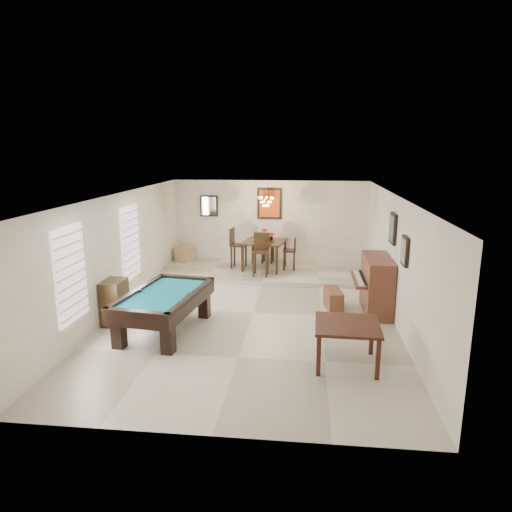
% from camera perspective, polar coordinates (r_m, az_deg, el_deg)
% --- Properties ---
extents(ground_plane, '(6.00, 9.00, 0.02)m').
position_cam_1_polar(ground_plane, '(10.22, -0.37, -7.12)').
color(ground_plane, beige).
extents(wall_back, '(6.00, 0.04, 2.60)m').
position_cam_1_polar(wall_back, '(14.23, 1.71, 4.20)').
color(wall_back, silver).
rests_on(wall_back, ground_plane).
extents(wall_front, '(6.00, 0.04, 2.60)m').
position_cam_1_polar(wall_front, '(5.61, -5.75, -10.54)').
color(wall_front, silver).
rests_on(wall_front, ground_plane).
extents(wall_left, '(0.04, 9.00, 2.60)m').
position_cam_1_polar(wall_left, '(10.60, -16.71, 0.45)').
color(wall_left, silver).
rests_on(wall_left, ground_plane).
extents(wall_right, '(0.04, 9.00, 2.60)m').
position_cam_1_polar(wall_right, '(9.96, 17.04, -0.39)').
color(wall_right, silver).
rests_on(wall_right, ground_plane).
extents(ceiling, '(6.00, 9.00, 0.04)m').
position_cam_1_polar(ceiling, '(9.62, -0.39, 7.60)').
color(ceiling, white).
rests_on(ceiling, wall_back).
extents(dining_step, '(6.00, 2.50, 0.12)m').
position_cam_1_polar(dining_step, '(13.28, 1.24, -1.95)').
color(dining_step, beige).
rests_on(dining_step, ground_plane).
extents(window_left_front, '(0.06, 1.00, 1.70)m').
position_cam_1_polar(window_left_front, '(8.64, -22.15, -2.16)').
color(window_left_front, white).
rests_on(window_left_front, wall_left).
extents(window_left_rear, '(0.06, 1.00, 1.70)m').
position_cam_1_polar(window_left_rear, '(11.11, -15.42, 1.64)').
color(window_left_rear, white).
rests_on(window_left_rear, wall_left).
extents(pool_table, '(1.57, 2.48, 0.78)m').
position_cam_1_polar(pool_table, '(9.28, -11.32, -6.93)').
color(pool_table, black).
rests_on(pool_table, ground_plane).
extents(square_table, '(1.09, 1.09, 0.73)m').
position_cam_1_polar(square_table, '(7.92, 11.25, -10.75)').
color(square_table, black).
rests_on(square_table, ground_plane).
extents(upright_piano, '(0.83, 1.49, 1.24)m').
position_cam_1_polar(upright_piano, '(10.42, 14.05, -3.47)').
color(upright_piano, brown).
rests_on(upright_piano, ground_plane).
extents(piano_bench, '(0.43, 0.85, 0.45)m').
position_cam_1_polar(piano_bench, '(10.51, 9.64, -5.36)').
color(piano_bench, brown).
rests_on(piano_bench, ground_plane).
extents(apothecary_chest, '(0.41, 0.62, 0.93)m').
position_cam_1_polar(apothecary_chest, '(9.90, -17.25, -5.51)').
color(apothecary_chest, black).
rests_on(apothecary_chest, ground_plane).
extents(dining_table, '(1.34, 1.34, 0.95)m').
position_cam_1_polar(dining_table, '(13.23, 1.04, 0.40)').
color(dining_table, black).
rests_on(dining_table, dining_step).
extents(flower_vase, '(0.17, 0.17, 0.26)m').
position_cam_1_polar(flower_vase, '(13.11, 1.05, 2.98)').
color(flower_vase, '#B8170F').
rests_on(flower_vase, dining_table).
extents(dining_chair_south, '(0.45, 0.45, 1.18)m').
position_cam_1_polar(dining_chair_south, '(12.50, 0.59, 0.14)').
color(dining_chair_south, black).
rests_on(dining_chair_south, dining_step).
extents(dining_chair_north, '(0.40, 0.40, 0.97)m').
position_cam_1_polar(dining_chair_north, '(13.96, 1.49, 1.11)').
color(dining_chair_north, black).
rests_on(dining_chair_north, dining_step).
extents(dining_chair_west, '(0.48, 0.48, 1.18)m').
position_cam_1_polar(dining_chair_west, '(13.33, -2.18, 0.99)').
color(dining_chair_west, black).
rests_on(dining_chair_west, dining_step).
extents(dining_chair_east, '(0.36, 0.36, 0.96)m').
position_cam_1_polar(dining_chair_east, '(13.21, 4.18, 0.36)').
color(dining_chair_east, black).
rests_on(dining_chair_east, dining_step).
extents(corner_bench, '(0.55, 0.62, 0.47)m').
position_cam_1_polar(corner_bench, '(14.38, -8.92, 0.29)').
color(corner_bench, tan).
rests_on(corner_bench, dining_step).
extents(chandelier, '(0.44, 0.44, 0.60)m').
position_cam_1_polar(chandelier, '(12.83, 1.27, 7.25)').
color(chandelier, '#FFE5B2').
rests_on(chandelier, ceiling).
extents(back_painting, '(0.75, 0.06, 0.95)m').
position_cam_1_polar(back_painting, '(14.11, 1.71, 6.58)').
color(back_painting, '#D84C14').
rests_on(back_painting, wall_back).
extents(back_mirror, '(0.55, 0.06, 0.65)m').
position_cam_1_polar(back_mirror, '(14.40, -5.90, 6.25)').
color(back_mirror, white).
rests_on(back_mirror, wall_back).
extents(right_picture_upper, '(0.06, 0.55, 0.65)m').
position_cam_1_polar(right_picture_upper, '(10.12, 16.74, 3.32)').
color(right_picture_upper, slate).
rests_on(right_picture_upper, wall_right).
extents(right_picture_lower, '(0.06, 0.45, 0.55)m').
position_cam_1_polar(right_picture_lower, '(8.91, 18.12, 0.60)').
color(right_picture_lower, gray).
rests_on(right_picture_lower, wall_right).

